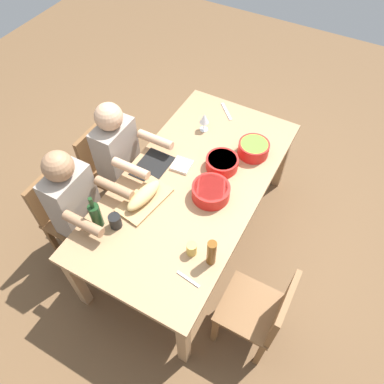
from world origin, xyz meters
name	(u,v)px	position (x,y,z in m)	size (l,w,h in m)	color
ground_plane	(192,235)	(0.00, 0.00, 0.00)	(8.00, 8.00, 0.00)	brown
dining_table	(192,189)	(0.00, 0.00, 0.67)	(1.99, 1.02, 0.74)	#A87F56
chair_far_left	(66,212)	(-0.55, 0.83, 0.48)	(0.40, 0.40, 0.85)	brown
diner_far_left	(78,205)	(-0.55, 0.65, 0.70)	(0.41, 0.53, 1.20)	#2D2D38
chair_near_left	(263,311)	(-0.55, -0.83, 0.48)	(0.40, 0.40, 0.85)	brown
chair_far_center	(108,166)	(0.00, 0.83, 0.48)	(0.40, 0.40, 0.85)	brown
diner_far_center	(122,156)	(0.00, 0.65, 0.70)	(0.41, 0.53, 1.20)	#2D2D38
serving_bowl_fruit	(211,191)	(-0.04, -0.18, 0.80)	(0.27, 0.27, 0.11)	red
serving_bowl_salad	(254,148)	(0.49, -0.28, 0.80)	(0.24, 0.24, 0.11)	red
serving_bowl_pasta	(222,162)	(0.25, -0.12, 0.79)	(0.25, 0.25, 0.09)	red
cutting_board	(145,200)	(-0.31, 0.22, 0.75)	(0.40, 0.22, 0.02)	tan
bread_loaf	(144,195)	(-0.31, 0.22, 0.81)	(0.32, 0.11, 0.09)	tan
wine_bottle	(96,215)	(-0.62, 0.39, 0.85)	(0.08, 0.08, 0.29)	#193819
beer_bottle	(212,253)	(-0.51, -0.41, 0.85)	(0.06, 0.06, 0.22)	brown
wine_glass	(204,119)	(0.55, 0.19, 0.86)	(0.08, 0.08, 0.17)	silver
cup_far_left	(115,221)	(-0.58, 0.27, 0.79)	(0.08, 0.08, 0.11)	black
cup_near_left	(192,249)	(-0.51, -0.28, 0.79)	(0.07, 0.07, 0.10)	gold
fork_near_left	(188,279)	(-0.69, -0.35, 0.74)	(0.02, 0.17, 0.01)	silver
placemat_far_center	(152,166)	(0.00, 0.35, 0.74)	(0.32, 0.23, 0.01)	black
carving_knife	(226,111)	(0.85, 0.12, 0.74)	(0.23, 0.02, 0.01)	silver
napkin_stack	(182,165)	(0.11, 0.15, 0.75)	(0.14, 0.14, 0.02)	white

